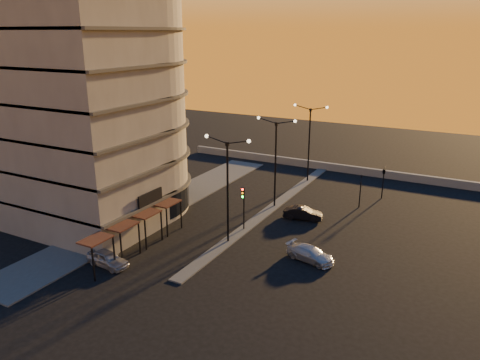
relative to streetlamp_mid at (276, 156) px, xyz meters
name	(u,v)px	position (x,y,z in m)	size (l,w,h in m)	color
ground	(228,242)	(0.00, -10.00, -5.59)	(120.00, 120.00, 0.00)	black
sidewalk_west	(160,207)	(-10.50, -6.00, -5.53)	(5.00, 40.00, 0.12)	#474845
median	(274,206)	(0.00, 0.00, -5.53)	(1.20, 36.00, 0.12)	#474845
parapet	(338,168)	(2.00, 16.00, -5.09)	(44.00, 0.50, 1.00)	slate
building	(98,97)	(-14.00, -9.97, 6.32)	(14.35, 17.08, 25.00)	slate
streetlamp_near	(228,182)	(0.00, -10.00, 0.00)	(4.32, 0.32, 9.51)	black
streetlamp_mid	(276,156)	(0.00, 0.00, 0.00)	(4.32, 0.32, 9.51)	black
streetlamp_far	(309,137)	(0.00, 10.00, 0.00)	(4.32, 0.32, 9.51)	black
traffic_light_main	(243,201)	(0.00, -7.13, -2.70)	(0.28, 0.44, 4.25)	black
signal_east_a	(360,190)	(8.00, 4.00, -3.66)	(0.13, 0.16, 3.60)	black
signal_east_b	(384,172)	(9.50, 8.00, -2.49)	(0.42, 1.99, 3.60)	black
car_hatchback	(107,259)	(-6.23, -18.35, -4.96)	(1.49, 3.71, 1.26)	#B2B3BA
car_sedan	(303,213)	(3.91, -1.87, -4.96)	(1.33, 3.81, 1.26)	black
car_wagon	(310,254)	(7.60, -9.90, -5.00)	(1.66, 4.10, 1.19)	#B9BBC1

